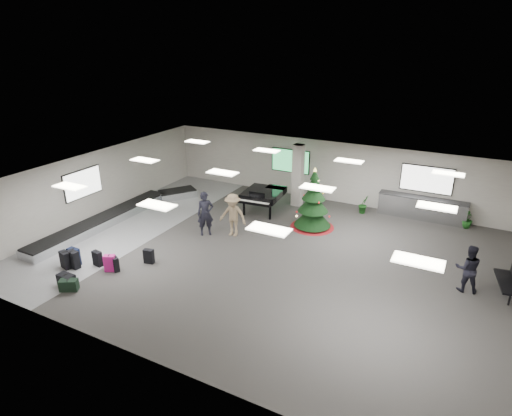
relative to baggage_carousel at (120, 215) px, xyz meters
The scene contains 21 objects.
ground 7.84m from the baggage_carousel, ahead, with size 18.00×18.00×0.00m, color #353230.
room_envelope 7.79m from the baggage_carousel, ahead, with size 18.02×14.02×3.21m.
baggage_carousel is the anchor object (origin of this frame).
service_counter 14.50m from the baggage_carousel, 27.67° to the left, with size 4.05×0.65×1.08m.
suitcase_0 4.71m from the baggage_carousel, 66.56° to the right, with size 0.49×0.32×0.72m.
suitcase_1 4.56m from the baggage_carousel, 56.22° to the right, with size 0.41×0.26×0.62m.
pink_suitcase 5.04m from the baggage_carousel, 49.91° to the right, with size 0.47×0.40×0.66m.
suitcase_3 4.95m from the baggage_carousel, 33.33° to the right, with size 0.42×0.29×0.59m.
navy_suitcase 4.50m from the baggage_carousel, 67.67° to the right, with size 0.46×0.28×0.71m.
suitcase_5 4.76m from the baggage_carousel, 70.29° to the right, with size 0.50×0.36×0.70m.
green_duffel 6.25m from the baggage_carousel, 61.68° to the right, with size 0.68×0.56×0.43m.
suitcase_7 5.06m from the baggage_carousel, 47.77° to the right, with size 0.43×0.35×0.57m.
black_duffel 5.92m from the baggage_carousel, 63.75° to the right, with size 0.64×0.36×0.44m.
christmas_tree 9.23m from the baggage_carousel, 21.67° to the left, with size 2.01×2.01×2.87m.
grand_piano 6.97m from the baggage_carousel, 34.79° to the left, with size 1.93×2.39×1.29m.
bench 16.50m from the baggage_carousel, ahead, with size 0.83×1.76×1.07m.
traveler_a 4.74m from the baggage_carousel, ahead, with size 0.72×0.47×1.98m, color black.
traveler_b 5.89m from the baggage_carousel, ahead, with size 1.25×0.72×1.93m, color #947B5B.
traveler_bench 15.13m from the baggage_carousel, ahead, with size 0.83×0.65×1.72m, color black.
potted_plant_left 11.91m from the baggage_carousel, 31.10° to the left, with size 0.51×0.41×0.92m, color #153F14.
potted_plant_right 16.24m from the baggage_carousel, 23.92° to the left, with size 0.49×0.49×0.87m, color #153F14.
Camera 1 is at (6.72, -13.86, 8.17)m, focal length 30.00 mm.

